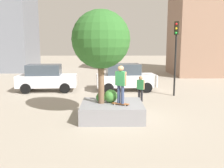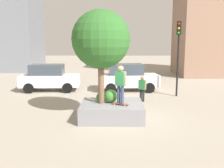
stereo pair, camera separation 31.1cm
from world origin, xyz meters
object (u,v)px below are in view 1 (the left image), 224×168
(sedan_parked, at_px, (125,77))
(traffic_light_corner, at_px, (176,46))
(skateboarder, at_px, (121,82))
(planter_ledge, at_px, (112,111))
(skateboard, at_px, (121,104))
(bystander_watching, at_px, (141,87))
(police_car, at_px, (46,78))
(plaza_tree, at_px, (101,40))

(sedan_parked, height_order, traffic_light_corner, traffic_light_corner)
(skateboarder, bearing_deg, planter_ledge, 136.18)
(skateboard, distance_m, bystander_watching, 4.07)
(planter_ledge, bearing_deg, skateboard, -43.82)
(police_car, xyz_separation_m, traffic_light_corner, (8.95, -1.68, 2.31))
(planter_ledge, height_order, sedan_parked, sedan_parked)
(skateboarder, bearing_deg, bystander_watching, 70.33)
(traffic_light_corner, bearing_deg, planter_ledge, -129.70)
(police_car, bearing_deg, bystander_watching, -26.88)
(plaza_tree, relative_size, sedan_parked, 0.96)
(traffic_light_corner, bearing_deg, sedan_parked, 150.77)
(planter_ledge, xyz_separation_m, sedan_parked, (1.03, 6.85, 0.65))
(skateboard, relative_size, police_car, 0.19)
(planter_ledge, xyz_separation_m, police_car, (-4.74, 6.75, 0.63))
(skateboarder, relative_size, police_car, 0.40)
(planter_ledge, bearing_deg, plaza_tree, -178.32)
(police_car, bearing_deg, traffic_light_corner, -10.61)
(bystander_watching, bearing_deg, sedan_parked, 102.05)
(sedan_parked, distance_m, traffic_light_corner, 4.31)
(skateboard, xyz_separation_m, sedan_parked, (0.64, 7.22, 0.23))
(skateboard, distance_m, skateboarder, 1.01)
(skateboard, relative_size, sedan_parked, 0.18)
(skateboarder, xyz_separation_m, sedan_parked, (0.64, 7.22, -0.78))
(planter_ledge, bearing_deg, skateboarder, -43.82)
(skateboarder, xyz_separation_m, police_car, (-5.12, 7.12, -0.80))
(skateboard, xyz_separation_m, bystander_watching, (1.37, 3.83, 0.11))
(plaza_tree, height_order, skateboarder, plaza_tree)
(planter_ledge, bearing_deg, traffic_light_corner, 50.30)
(police_car, bearing_deg, sedan_parked, 1.03)
(plaza_tree, relative_size, skateboarder, 2.47)
(sedan_parked, xyz_separation_m, bystander_watching, (0.72, -3.39, -0.12))
(skateboard, bearing_deg, sedan_parked, 84.91)
(skateboard, height_order, traffic_light_corner, traffic_light_corner)
(planter_ledge, xyz_separation_m, traffic_light_corner, (4.21, 5.07, 2.94))
(skateboard, height_order, police_car, police_car)
(plaza_tree, bearing_deg, skateboard, -21.96)
(skateboard, relative_size, traffic_light_corner, 0.17)
(skateboarder, height_order, sedan_parked, skateboarder)
(planter_ledge, height_order, police_car, police_car)
(sedan_parked, xyz_separation_m, traffic_light_corner, (3.18, -1.78, 2.29))
(bystander_watching, bearing_deg, plaza_tree, -122.94)
(skateboard, xyz_separation_m, skateboarder, (-0.00, 0.00, 1.01))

